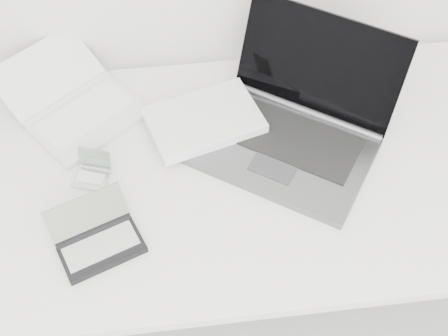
{
  "coord_description": "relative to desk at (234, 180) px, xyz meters",
  "views": [
    {
      "loc": [
        -0.14,
        0.6,
        2.0
      ],
      "look_at": [
        -0.03,
        1.51,
        0.79
      ],
      "focal_mm": 50.0,
      "sensor_mm": 36.0,
      "label": 1
    }
  ],
  "objects": [
    {
      "name": "netbook_open_white",
      "position": [
        -0.4,
        0.24,
        0.07
      ],
      "size": [
        0.44,
        0.45,
        0.1
      ],
      "rotation": [
        0.0,
        0.0,
        0.66
      ],
      "color": "silver",
      "rests_on": "desk"
    },
    {
      "name": "laptop_large",
      "position": [
        0.11,
        0.1,
        0.09
      ],
      "size": [
        0.68,
        0.58,
        0.28
      ],
      "rotation": [
        0.0,
        0.0,
        -0.6
      ],
      "color": "slate",
      "rests_on": "desk"
    },
    {
      "name": "pda_silver",
      "position": [
        -0.36,
        0.02,
        0.06
      ],
      "size": [
        0.11,
        0.11,
        0.07
      ],
      "rotation": [
        0.0,
        0.0,
        -0.35
      ],
      "color": "silver",
      "rests_on": "desk"
    },
    {
      "name": "palmtop_charcoal",
      "position": [
        -0.34,
        -0.18,
        0.07
      ],
      "size": [
        0.23,
        0.21,
        0.09
      ],
      "rotation": [
        0.0,
        0.0,
        0.37
      ],
      "color": "black",
      "rests_on": "desk"
    },
    {
      "name": "desk",
      "position": [
        0.0,
        0.0,
        0.0
      ],
      "size": [
        1.6,
        0.8,
        0.73
      ],
      "color": "white",
      "rests_on": "ground"
    }
  ]
}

